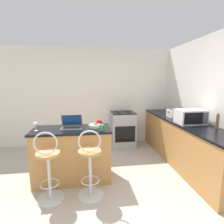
% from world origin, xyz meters
% --- Properties ---
extents(ground_plane, '(20.00, 20.00, 0.00)m').
position_xyz_m(ground_plane, '(0.00, 0.00, 0.00)').
color(ground_plane, '#ADA393').
extents(wall_back, '(12.00, 0.06, 2.60)m').
position_xyz_m(wall_back, '(0.00, 2.49, 1.30)').
color(wall_back, silver).
rests_on(wall_back, ground_plane).
extents(breakfast_bar, '(1.32, 0.62, 0.93)m').
position_xyz_m(breakfast_bar, '(-0.40, 0.66, 0.47)').
color(breakfast_bar, '#B27C42').
rests_on(breakfast_bar, ground_plane).
extents(counter_right, '(0.64, 2.99, 0.93)m').
position_xyz_m(counter_right, '(1.85, 0.98, 0.46)').
color(counter_right, '#B27C42').
rests_on(counter_right, ground_plane).
extents(bar_stool_near, '(0.40, 0.40, 1.06)m').
position_xyz_m(bar_stool_near, '(-0.70, 0.11, 0.51)').
color(bar_stool_near, silver).
rests_on(bar_stool_near, ground_plane).
extents(bar_stool_far, '(0.40, 0.40, 1.06)m').
position_xyz_m(bar_stool_far, '(-0.11, 0.11, 0.51)').
color(bar_stool_far, silver).
rests_on(bar_stool_far, ground_plane).
extents(laptop, '(0.35, 0.31, 0.23)m').
position_xyz_m(laptop, '(-0.41, 0.71, 0.98)').
color(laptop, '#47474C').
rests_on(laptop, breakfast_bar).
extents(microwave, '(0.52, 0.36, 0.27)m').
position_xyz_m(microwave, '(1.83, 0.72, 1.06)').
color(microwave, silver).
rests_on(microwave, counter_right).
extents(toaster, '(0.26, 0.28, 0.17)m').
position_xyz_m(toaster, '(1.81, 1.35, 1.01)').
color(toaster, silver).
rests_on(toaster, counter_right).
extents(stove_range, '(0.61, 0.61, 0.94)m').
position_xyz_m(stove_range, '(0.80, 2.13, 0.46)').
color(stove_range, '#9EA3A8').
rests_on(stove_range, ground_plane).
extents(wine_glass_short, '(0.07, 0.07, 0.15)m').
position_xyz_m(wine_glass_short, '(-0.97, 0.59, 1.04)').
color(wine_glass_short, silver).
rests_on(wine_glass_short, breakfast_bar).
extents(pepper_mill, '(0.05, 0.05, 0.27)m').
position_xyz_m(pepper_mill, '(2.06, 0.30, 1.06)').
color(pepper_mill, brown).
rests_on(pepper_mill, counter_right).
extents(fruit_bowl, '(0.20, 0.20, 0.11)m').
position_xyz_m(fruit_bowl, '(-0.01, 0.67, 0.97)').
color(fruit_bowl, silver).
rests_on(fruit_bowl, breakfast_bar).
extents(mug_green, '(0.09, 0.07, 0.10)m').
position_xyz_m(mug_green, '(0.10, 0.46, 0.98)').
color(mug_green, '#338447').
rests_on(mug_green, breakfast_bar).
extents(mug_red, '(0.10, 0.09, 0.10)m').
position_xyz_m(mug_red, '(0.08, 0.84, 0.98)').
color(mug_red, red).
rests_on(mug_red, breakfast_bar).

